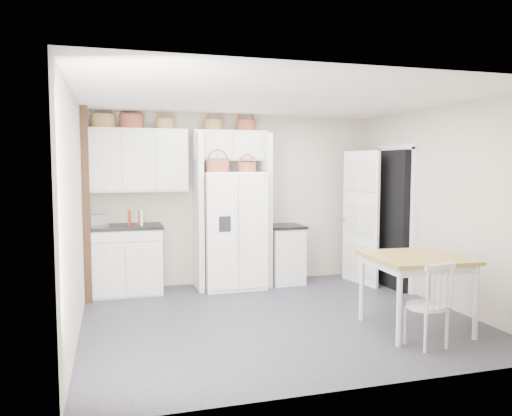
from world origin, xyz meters
name	(u,v)px	position (x,y,z in m)	size (l,w,h in m)	color
floor	(277,318)	(0.00, 0.00, 0.00)	(4.50, 4.50, 0.00)	black
ceiling	(278,98)	(0.00, 0.00, 2.60)	(4.50, 4.50, 0.00)	white
wall_back	(237,199)	(0.00, 2.00, 1.30)	(4.50, 4.50, 0.00)	#B09F8C
wall_left	(75,215)	(-2.25, 0.00, 1.30)	(4.00, 4.00, 0.00)	#B09F8C
wall_right	(441,206)	(2.25, 0.00, 1.30)	(4.00, 4.00, 0.00)	#B09F8C
refrigerator	(233,230)	(-0.15, 1.65, 0.87)	(0.89, 0.72, 1.73)	white
base_cab_left	(125,261)	(-1.72, 1.70, 0.47)	(1.01, 0.64, 0.94)	silver
base_cab_right	(285,255)	(0.70, 1.70, 0.43)	(0.49, 0.59, 0.87)	silver
dining_table	(415,293)	(1.34, -0.83, 0.42)	(1.00, 1.00, 0.83)	olive
windsor_chair	(426,306)	(1.14, -1.32, 0.41)	(0.40, 0.37, 0.83)	silver
counter_left	(124,227)	(-1.72, 1.70, 0.96)	(1.06, 0.68, 0.04)	black
counter_right	(285,226)	(0.70, 1.70, 0.89)	(0.53, 0.63, 0.04)	black
toaster	(98,221)	(-2.06, 1.65, 1.06)	(0.24, 0.14, 0.16)	silver
cookbook_red	(129,218)	(-1.65, 1.62, 1.09)	(0.03, 0.14, 0.21)	maroon
cookbook_cream	(140,218)	(-1.50, 1.62, 1.09)	(0.03, 0.15, 0.22)	beige
basket_upper_a	(103,121)	(-1.97, 1.83, 2.44)	(0.33, 0.33, 0.19)	brown
basket_upper_b	(132,122)	(-1.58, 1.83, 2.45)	(0.34, 0.34, 0.20)	brown
basket_upper_c	(165,124)	(-1.11, 1.83, 2.43)	(0.27, 0.27, 0.16)	brown
basket_bridge_a	(213,125)	(-0.40, 1.83, 2.43)	(0.28, 0.28, 0.16)	brown
basket_bridge_b	(246,125)	(0.10, 1.83, 2.43)	(0.29, 0.29, 0.16)	brown
basket_fridge_a	(218,166)	(-0.39, 1.55, 1.82)	(0.33, 0.33, 0.18)	brown
basket_fridge_b	(247,167)	(0.05, 1.55, 1.80)	(0.26, 0.26, 0.14)	brown
upper_cabinet	(138,160)	(-1.50, 1.83, 1.90)	(1.40, 0.34, 0.90)	silver
bridge_cabinet	(230,146)	(-0.15, 1.83, 2.12)	(1.12, 0.34, 0.45)	silver
fridge_panel_left	(198,212)	(-0.66, 1.70, 1.15)	(0.08, 0.60, 2.30)	silver
fridge_panel_right	(264,210)	(0.36, 1.70, 1.15)	(0.08, 0.60, 2.30)	silver
trim_post	(86,205)	(-2.20, 1.35, 1.30)	(0.09, 0.09, 2.60)	#432611
doorway_void	(393,219)	(2.16, 1.00, 1.02)	(0.18, 0.85, 2.05)	black
door_slab	(360,218)	(1.80, 1.33, 1.02)	(0.80, 0.04, 2.05)	white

